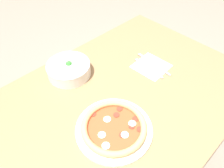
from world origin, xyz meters
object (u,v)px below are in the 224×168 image
object	(u,v)px
pizza	(114,127)
bowl	(69,69)
fork	(149,68)
knife	(155,65)

from	to	relation	value
pizza	bowl	world-z (taller)	bowl
pizza	fork	size ratio (longest dim) A/B	1.62
fork	knife	xyz separation A→B (m)	(0.04, -0.01, -0.00)
bowl	knife	bearing A→B (deg)	-35.81
pizza	knife	distance (m)	0.45
bowl	knife	xyz separation A→B (m)	(0.36, -0.26, -0.03)
pizza	fork	world-z (taller)	pizza
knife	fork	bearing A→B (deg)	84.70
pizza	knife	world-z (taller)	pizza
bowl	fork	bearing A→B (deg)	-38.58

